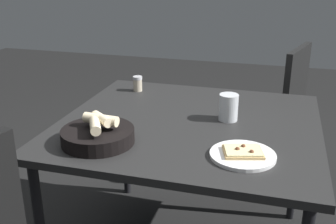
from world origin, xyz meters
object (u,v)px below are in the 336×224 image
Objects in this scene: beer_glass at (228,109)px; pepper_shaker at (138,84)px; dining_table at (189,133)px; chair_far at (274,103)px; pizza_plate at (243,154)px; bread_basket at (98,134)px.

pepper_shaker is (-0.52, 0.28, -0.02)m from beer_glass.
chair_far reaches higher than dining_table.
dining_table is 9.42× the size of beer_glass.
pizza_plate is 0.84× the size of bread_basket.
chair_far reaches higher than pizza_plate.
pizza_plate is at bearing -73.50° from beer_glass.
chair_far is (0.34, 0.90, -0.14)m from dining_table.
beer_glass reaches higher than bread_basket.
pizza_plate is 0.36m from beer_glass.
dining_table is at bearing -43.87° from pepper_shaker.
bread_basket is at bearing -83.10° from pepper_shaker.
beer_glass is 0.89m from chair_far.
pizza_plate is at bearing -94.00° from chair_far.
beer_glass is at bearing -28.64° from pepper_shaker.
chair_far reaches higher than beer_glass.
bread_basket is 3.50× the size of pepper_shaker.
beer_glass is (0.16, 0.06, 0.11)m from dining_table.
pepper_shaker is at bearing 151.36° from beer_glass.
dining_table is 13.79× the size of pepper_shaker.
chair_far reaches higher than pepper_shaker.
chair_far is (0.70, 0.55, -0.23)m from pepper_shaker.
bread_basket is at bearing -132.71° from dining_table.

